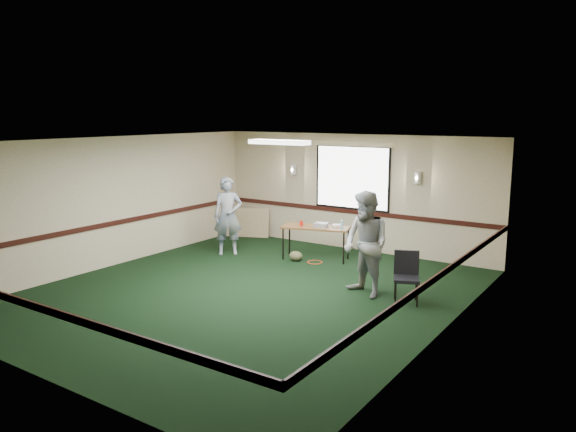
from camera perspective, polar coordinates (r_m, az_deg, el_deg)
The scene contains 13 objects.
ground at distance 10.17m, azimuth -4.11°, elevation -7.77°, with size 8.00×8.00×0.00m, color black.
room_shell at distance 11.52m, azimuth 2.28°, elevation 2.47°, with size 8.00×8.02×8.00m.
folding_table at distance 12.26m, azimuth 2.84°, elevation -1.31°, with size 1.57×0.97×0.73m.
projector at distance 12.17m, azimuth 3.38°, elevation -0.92°, with size 0.29×0.24×0.10m, color #93949B.
game_console at distance 12.26m, azimuth 4.99°, elevation -0.97°, with size 0.20×0.16×0.05m, color white.
red_cup at distance 12.28m, azimuth 1.36°, elevation -0.76°, with size 0.08×0.08×0.11m, color red.
water_bottle at distance 11.96m, azimuth 5.49°, elevation -0.90°, with size 0.06×0.06×0.20m, color #89C0E1.
duffel_bag at distance 12.23m, azimuth 0.81°, elevation -4.09°, with size 0.31×0.23×0.22m, color #4C4A2B.
cable_coil at distance 12.13m, azimuth 2.74°, elevation -4.71°, with size 0.33×0.33×0.02m, color #D4451A.
folded_table at distance 14.62m, azimuth -4.74°, elevation -0.66°, with size 1.45×0.06×0.75m, color #99805E.
conference_chair at distance 9.76m, azimuth 11.94°, elevation -5.66°, with size 0.57×0.57×0.87m.
person_left at distance 12.75m, azimuth -6.13°, elevation 0.01°, with size 0.64×0.42×1.76m, color #3E5189.
person_right at distance 9.85m, azimuth 7.94°, elevation -2.86°, with size 0.90×0.70×1.85m, color #7D99C3.
Camera 1 is at (5.96, -7.61, 3.17)m, focal length 35.00 mm.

